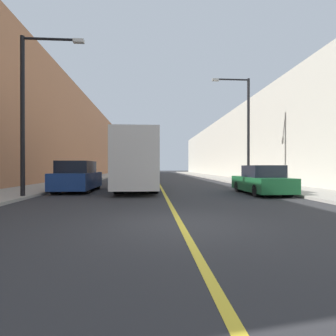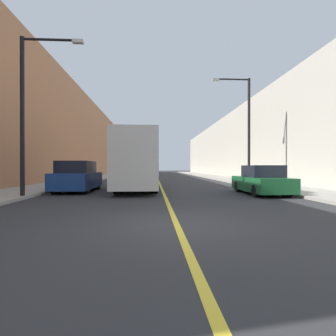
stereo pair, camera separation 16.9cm
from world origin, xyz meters
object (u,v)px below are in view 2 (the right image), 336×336
street_lamp_left (28,104)px  car_right_near (261,181)px  bus (139,161)px  street_lamp_right (246,124)px  parked_suv_left (77,177)px

street_lamp_left → car_right_near: bearing=6.2°
bus → street_lamp_right: bearing=9.4°
parked_suv_left → street_lamp_right: bearing=16.6°
car_right_near → street_lamp_left: size_ratio=0.59×
bus → street_lamp_right: size_ratio=1.40×
parked_suv_left → car_right_near: (10.41, -2.21, -0.15)m
car_right_near → street_lamp_right: bearing=78.3°
parked_suv_left → street_lamp_left: bearing=-110.2°
car_right_near → street_lamp_right: size_ratio=0.54×
street_lamp_right → parked_suv_left: bearing=-163.4°
parked_suv_left → car_right_near: size_ratio=1.06×
car_right_near → street_lamp_left: 12.33m
bus → car_right_near: 8.16m
car_right_near → bus: bearing=147.6°
parked_suv_left → street_lamp_right: street_lamp_right is taller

